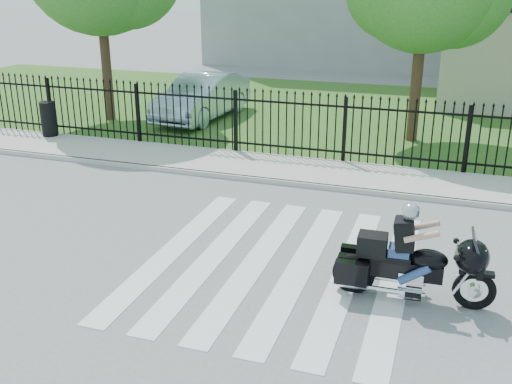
% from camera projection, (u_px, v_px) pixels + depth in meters
% --- Properties ---
extents(ground, '(120.00, 120.00, 0.00)m').
position_uv_depth(ground, '(278.00, 265.00, 10.44)').
color(ground, slate).
rests_on(ground, ground).
extents(crosswalk, '(5.00, 5.50, 0.01)m').
position_uv_depth(crosswalk, '(278.00, 264.00, 10.43)').
color(crosswalk, silver).
rests_on(crosswalk, ground).
extents(sidewalk, '(40.00, 2.00, 0.12)m').
position_uv_depth(sidewalk, '(335.00, 174.00, 14.86)').
color(sidewalk, '#ADAAA3').
rests_on(sidewalk, ground).
extents(curb, '(40.00, 0.12, 0.12)m').
position_uv_depth(curb, '(327.00, 187.00, 13.97)').
color(curb, '#ADAAA3').
rests_on(curb, ground).
extents(grass_strip, '(40.00, 12.00, 0.02)m').
position_uv_depth(grass_strip, '(375.00, 115.00, 21.10)').
color(grass_strip, '#305B1F').
rests_on(grass_strip, ground).
extents(iron_fence, '(26.00, 0.04, 1.80)m').
position_uv_depth(iron_fence, '(344.00, 132.00, 15.45)').
color(iron_fence, black).
rests_on(iron_fence, ground).
extents(motorcycle_rider, '(2.48, 0.76, 1.64)m').
position_uv_depth(motorcycle_rider, '(409.00, 260.00, 9.13)').
color(motorcycle_rider, black).
rests_on(motorcycle_rider, ground).
extents(parked_car, '(1.97, 4.69, 1.51)m').
position_uv_depth(parked_car, '(202.00, 97.00, 20.34)').
color(parked_car, '#A6BAD1').
rests_on(parked_car, grass_strip).
extents(litter_bin, '(0.60, 0.60, 1.02)m').
position_uv_depth(litter_bin, '(49.00, 119.00, 17.92)').
color(litter_bin, black).
rests_on(litter_bin, sidewalk).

